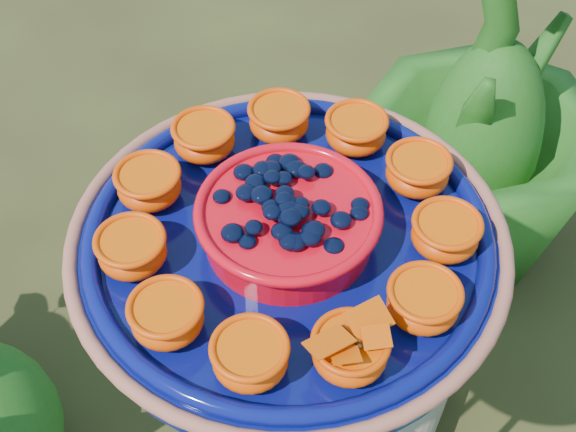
{
  "coord_description": "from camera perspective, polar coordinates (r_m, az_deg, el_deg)",
  "views": [
    {
      "loc": [
        -0.39,
        -0.38,
        1.73
      ],
      "look_at": [
        -0.05,
        0.12,
        1.04
      ],
      "focal_mm": 50.0,
      "sensor_mm": 36.0,
      "label": 1
    }
  ],
  "objects": [
    {
      "name": "tripod_stand",
      "position": [
        1.28,
        0.02,
        -13.82
      ],
      "size": [
        0.43,
        0.43,
        0.97
      ],
      "rotation": [
        0.0,
        0.0,
        -0.26
      ],
      "color": "black",
      "rests_on": "ground"
    },
    {
      "name": "feeder_dish",
      "position": [
        0.92,
        0.03,
        -1.63
      ],
      "size": [
        0.6,
        0.6,
        0.12
      ],
      "rotation": [
        0.0,
        0.0,
        -0.26
      ],
      "color": "#080E60",
      "rests_on": "tripod_stand"
    },
    {
      "name": "shrub_back_right",
      "position": [
        1.92,
        14.5,
        9.0
      ],
      "size": [
        0.7,
        0.7,
        1.08
      ],
      "primitive_type": "imported",
      "rotation": [
        0.0,
        0.0,
        1.75
      ],
      "color": "#205416",
      "rests_on": "ground"
    }
  ]
}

